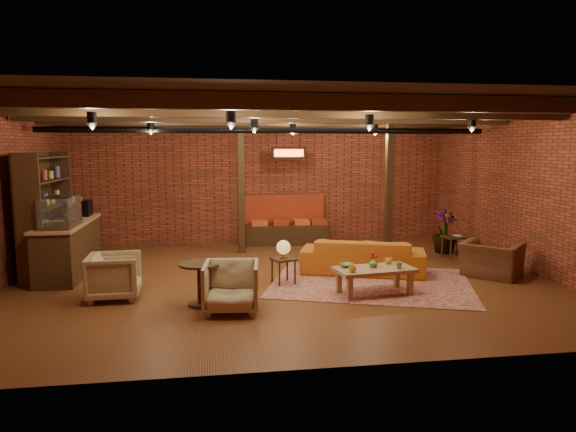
{
  "coord_description": "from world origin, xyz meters",
  "views": [
    {
      "loc": [
        -1.29,
        -9.44,
        2.51
      ],
      "look_at": [
        0.15,
        0.2,
        1.19
      ],
      "focal_mm": 32.0,
      "sensor_mm": 36.0,
      "label": 1
    }
  ],
  "objects": [
    {
      "name": "side_table_book",
      "position": [
        4.1,
        1.26,
        0.46
      ],
      "size": [
        0.48,
        0.48,
        0.52
      ],
      "rotation": [
        0.0,
        0.0,
        0.08
      ],
      "color": "black",
      "rests_on": "floor"
    },
    {
      "name": "ceiling_beams",
      "position": [
        0.0,
        0.0,
        3.08
      ],
      "size": [
        9.8,
        6.4,
        0.22
      ],
      "primitive_type": null,
      "color": "black",
      "rests_on": "ceiling"
    },
    {
      "name": "round_table_left",
      "position": [
        -1.5,
        -1.42,
        0.47
      ],
      "size": [
        0.66,
        0.66,
        0.69
      ],
      "color": "black",
      "rests_on": "floor"
    },
    {
      "name": "wall_right",
      "position": [
        5.0,
        0.0,
        1.6
      ],
      "size": [
        0.02,
        8.0,
        3.2
      ],
      "primitive_type": "cube",
      "color": "brown",
      "rests_on": "ground"
    },
    {
      "name": "service_sign",
      "position": [
        0.6,
        3.1,
        2.35
      ],
      "size": [
        0.86,
        0.06,
        0.3
      ],
      "primitive_type": "cube",
      "color": "#FF5F19",
      "rests_on": "ceiling"
    },
    {
      "name": "armchair_b",
      "position": [
        -1.03,
        -1.78,
        0.42
      ],
      "size": [
        0.9,
        0.85,
        0.85
      ],
      "primitive_type": "imported",
      "rotation": [
        0.0,
        0.0,
        -0.1
      ],
      "color": "#C0B795",
      "rests_on": "floor"
    },
    {
      "name": "ceiling_spotlights",
      "position": [
        0.0,
        0.0,
        2.86
      ],
      "size": [
        6.4,
        4.4,
        0.28
      ],
      "primitive_type": null,
      "color": "black",
      "rests_on": "ceiling"
    },
    {
      "name": "service_counter",
      "position": [
        -4.1,
        1.0,
        0.8
      ],
      "size": [
        0.8,
        2.5,
        1.6
      ],
      "primitive_type": null,
      "color": "black",
      "rests_on": "ground"
    },
    {
      "name": "armchair_right",
      "position": [
        4.04,
        -0.42,
        0.46
      ],
      "size": [
        1.21,
        1.22,
        0.91
      ],
      "primitive_type": "imported",
      "rotation": [
        0.0,
        0.0,
        2.33
      ],
      "color": "brown",
      "rests_on": "floor"
    },
    {
      "name": "side_table_lamp",
      "position": [
        -0.01,
        -0.34,
        0.62
      ],
      "size": [
        0.49,
        0.49,
        0.82
      ],
      "rotation": [
        0.0,
        0.0,
        0.32
      ],
      "color": "black",
      "rests_on": "floor"
    },
    {
      "name": "banquette",
      "position": [
        0.6,
        3.55,
        0.5
      ],
      "size": [
        2.1,
        0.7,
        1.0
      ],
      "primitive_type": null,
      "color": "#9A3019",
      "rests_on": "ground"
    },
    {
      "name": "rug",
      "position": [
        1.6,
        -0.52,
        0.01
      ],
      "size": [
        4.29,
        3.78,
        0.01
      ],
      "primitive_type": "cube",
      "rotation": [
        0.0,
        0.0,
        -0.34
      ],
      "color": "maroon",
      "rests_on": "floor"
    },
    {
      "name": "coffee_table",
      "position": [
        1.41,
        -1.22,
        0.41
      ],
      "size": [
        1.42,
        0.84,
        0.71
      ],
      "rotation": [
        0.0,
        0.0,
        0.14
      ],
      "color": "#9C6748",
      "rests_on": "floor"
    },
    {
      "name": "post_right",
      "position": [
        2.8,
        2.0,
        1.6
      ],
      "size": [
        0.16,
        0.16,
        3.2
      ],
      "primitive_type": "cube",
      "color": "black",
      "rests_on": "ground"
    },
    {
      "name": "post_left",
      "position": [
        -0.6,
        2.6,
        1.6
      ],
      "size": [
        0.16,
        0.16,
        3.2
      ],
      "primitive_type": "cube",
      "color": "black",
      "rests_on": "ground"
    },
    {
      "name": "ceiling_pipe",
      "position": [
        0.0,
        1.6,
        2.85
      ],
      "size": [
        9.6,
        0.12,
        0.12
      ],
      "primitive_type": "cylinder",
      "rotation": [
        0.0,
        1.57,
        0.0
      ],
      "color": "black",
      "rests_on": "ceiling"
    },
    {
      "name": "ceiling",
      "position": [
        0.0,
        0.0,
        3.2
      ],
      "size": [
        10.0,
        8.0,
        0.02
      ],
      "primitive_type": "cube",
      "color": "black",
      "rests_on": "wall_back"
    },
    {
      "name": "shelving_hutch",
      "position": [
        -4.5,
        1.1,
        1.2
      ],
      "size": [
        0.52,
        2.0,
        2.4
      ],
      "primitive_type": null,
      "color": "black",
      "rests_on": "ground"
    },
    {
      "name": "plant_counter",
      "position": [
        -4.0,
        1.2,
        1.22
      ],
      "size": [
        0.35,
        0.39,
        0.3
      ],
      "primitive_type": "imported",
      "color": "#337F33",
      "rests_on": "service_counter"
    },
    {
      "name": "wall_front",
      "position": [
        0.0,
        -4.0,
        1.6
      ],
      "size": [
        10.0,
        0.02,
        3.2
      ],
      "primitive_type": "cube",
      "color": "brown",
      "rests_on": "ground"
    },
    {
      "name": "sofa",
      "position": [
        1.65,
        0.21,
        0.35
      ],
      "size": [
        2.57,
        1.67,
        0.7
      ],
      "primitive_type": "imported",
      "rotation": [
        0.0,
        0.0,
        2.81
      ],
      "color": "#A45516",
      "rests_on": "floor"
    },
    {
      "name": "armchair_a",
      "position": [
        -2.92,
        -0.84,
        0.42
      ],
      "size": [
        0.79,
        0.84,
        0.84
      ],
      "primitive_type": "imported",
      "rotation": [
        0.0,
        0.0,
        1.61
      ],
      "color": "#C0B795",
      "rests_on": "floor"
    },
    {
      "name": "plant_tall",
      "position": [
        4.15,
        1.85,
        1.54
      ],
      "size": [
        2.08,
        2.08,
        3.07
      ],
      "primitive_type": "imported",
      "rotation": [
        0.0,
        0.0,
        0.24
      ],
      "color": "#4C7F4C",
      "rests_on": "floor"
    },
    {
      "name": "wall_back",
      "position": [
        0.0,
        4.0,
        1.6
      ],
      "size": [
        10.0,
        0.02,
        3.2
      ],
      "primitive_type": "cube",
      "color": "brown",
      "rests_on": "ground"
    },
    {
      "name": "floor",
      "position": [
        0.0,
        0.0,
        0.0
      ],
      "size": [
        10.0,
        10.0,
        0.0
      ],
      "primitive_type": "plane",
      "color": "#412610",
      "rests_on": "ground"
    }
  ]
}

